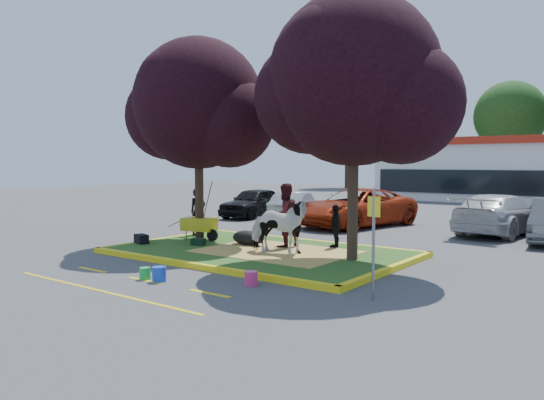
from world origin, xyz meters
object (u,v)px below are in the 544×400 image
Objects in this scene: handler at (198,212)px; bucket_pink at (251,278)px; sign_post at (374,233)px; bucket_green at (145,273)px; car_silver at (295,207)px; calf at (247,238)px; car_black at (254,202)px; cow at (278,227)px; bucket_blue at (159,274)px; wheelbarrow at (200,225)px.

handler reaches higher than bucket_pink.
bucket_green is (-5.00, -1.42, -1.18)m from sign_post.
car_silver is at bearing 120.01° from bucket_pink.
bucket_green is (0.74, -4.57, -0.24)m from calf.
bucket_green is at bearing -67.02° from car_black.
car_black is (-9.11, 11.45, 0.56)m from bucket_pink.
sign_post is at bearing -133.58° from cow.
bucket_pink is at bearing -166.96° from cow.
sign_post reaches higher than handler.
cow is 4.05m from bucket_green.
handler is 6.51m from bucket_green.
cow is 0.83× the size of sign_post.
bucket_pink is (2.34, 0.97, 0.02)m from bucket_green.
sign_post is at bearing 16.87° from bucket_blue.
cow is 0.43× the size of car_black.
wheelbarrow reaches higher than bucket_blue.
car_silver is at bearing 87.17° from wheelbarrow.
cow is 5.75× the size of bucket_pink.
bucket_pink is at bearing -60.99° from calf.
cow is 6.65× the size of bucket_green.
calf is 0.48× the size of sign_post.
sign_post is 4.90m from bucket_blue.
bucket_blue is (-4.56, -1.38, -1.15)m from sign_post.
handler is at bearing 123.93° from wheelbarrow.
bucket_pink is at bearing -153.34° from sign_post.
cow is 5.35× the size of bucket_blue.
cow reaches higher than car_silver.
wheelbarrow is at bearing 125.14° from bucket_blue.
wheelbarrow reaches higher than bucket_pink.
bucket_blue is 12.88m from car_silver.
car_black is at bearing 120.25° from bucket_blue.
sign_post reaches higher than calf.
calf is at bearing -58.09° from car_black.
cow is 0.44× the size of car_silver.
wheelbarrow is at bearing -115.06° from handler.
bucket_pink is 0.08× the size of car_silver.
calf is at bearing 104.65° from bucket_blue.
car_black is at bearing -25.47° from car_silver.
bucket_pink is 0.07× the size of car_black.
cow is 1.11× the size of handler.
sign_post reaches higher than bucket_green.
car_black reaches higher than bucket_blue.
sign_post is (4.04, -2.44, 0.40)m from cow.
cow reaches higher than bucket_blue.
calf is 4.69m from bucket_blue.
bucket_green is at bearing 90.26° from car_silver.
wheelbarrow reaches higher than calf.
sign_post is 7.99× the size of bucket_green.
calf is 2.00m from wheelbarrow.
car_silver reaches higher than bucket_blue.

